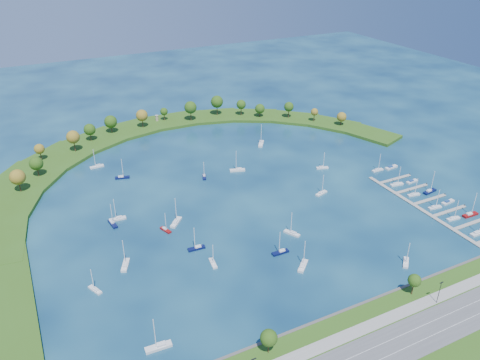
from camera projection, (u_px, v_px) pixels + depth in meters
name	position (u px, v px, depth m)	size (l,w,h in m)	color
ground	(236.00, 192.00, 260.87)	(700.00, 700.00, 0.00)	#071E3F
south_shoreline	(391.00, 345.00, 163.34)	(420.00, 43.10, 11.60)	#2F5416
breakwater	(131.00, 172.00, 280.68)	(286.74, 247.64, 2.00)	#2F5416
breakwater_trees	(157.00, 125.00, 320.76)	(243.32, 91.13, 15.47)	#382314
harbor_tower	(157.00, 118.00, 351.69)	(2.60, 2.60, 4.35)	gray
dock_system	(433.00, 207.00, 246.05)	(24.28, 82.00, 1.60)	gray
moored_boat_0	(238.00, 170.00, 283.21)	(9.51, 5.26, 13.47)	silver
moored_boat_1	(159.00, 346.00, 162.99)	(9.51, 3.10, 13.80)	silver
moored_boat_2	(406.00, 262.00, 204.60)	(7.09, 6.88, 11.36)	silver
moored_boat_3	(280.00, 252.00, 211.00)	(8.05, 2.35, 11.79)	#090F3A
moored_boat_4	(303.00, 265.00, 202.33)	(8.25, 7.84, 13.08)	silver
moored_boat_5	(261.00, 143.00, 318.18)	(8.09, 9.95, 14.89)	silver
moored_boat_6	(113.00, 223.00, 231.51)	(3.39, 8.51, 12.17)	#090F3A
moored_boat_7	(165.00, 229.00, 226.90)	(4.14, 7.08, 10.04)	maroon
moored_boat_8	(118.00, 218.00, 235.44)	(8.42, 2.75, 12.23)	silver
moored_boat_9	(322.00, 167.00, 286.21)	(7.62, 4.32, 10.80)	silver
moored_boat_10	(213.00, 262.00, 204.21)	(2.91, 7.42, 10.62)	silver
moored_boat_11	(196.00, 248.00, 213.72)	(8.17, 2.76, 11.83)	#090F3A
moored_boat_12	(204.00, 176.00, 275.81)	(4.24, 7.36, 10.44)	#090F3A
moored_boat_13	(97.00, 166.00, 287.52)	(8.49, 2.93, 12.26)	silver
moored_boat_14	(122.00, 177.00, 274.80)	(8.67, 4.54, 12.28)	#090F3A
moored_boat_15	(321.00, 193.00, 258.38)	(8.15, 4.29, 11.53)	silver
moored_boat_16	(176.00, 222.00, 232.49)	(8.27, 8.82, 13.89)	silver
moored_boat_17	(95.00, 289.00, 189.02)	(4.72, 7.29, 10.43)	silver
moored_boat_18	(292.00, 233.00, 224.17)	(5.77, 8.28, 11.97)	silver
moored_boat_19	(125.00, 265.00, 202.79)	(5.91, 9.14, 13.07)	silver
docked_boat_0	(478.00, 233.00, 224.17)	(8.52, 2.42, 12.51)	silver
docked_boat_2	(453.00, 218.00, 235.69)	(7.59, 2.71, 10.94)	silver
docked_boat_3	(470.00, 214.00, 238.72)	(9.01, 2.76, 13.15)	maroon
docked_boat_4	(435.00, 207.00, 245.17)	(7.74, 2.91, 11.12)	silver
docked_boat_5	(448.00, 202.00, 250.08)	(8.51, 3.06, 1.70)	silver
docked_boat_6	(414.00, 194.00, 257.04)	(7.38, 3.11, 10.51)	silver
docked_boat_7	(430.00, 191.00, 260.01)	(9.16, 3.72, 13.08)	#090F3A
docked_boat_8	(397.00, 184.00, 267.39)	(8.21, 3.19, 11.76)	silver
docked_boat_9	(412.00, 181.00, 270.70)	(8.06, 2.85, 1.61)	silver
docked_boat_10	(377.00, 170.00, 283.30)	(7.58, 2.22, 11.10)	silver
docked_boat_11	(391.00, 167.00, 286.65)	(9.13, 3.41, 1.82)	silver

